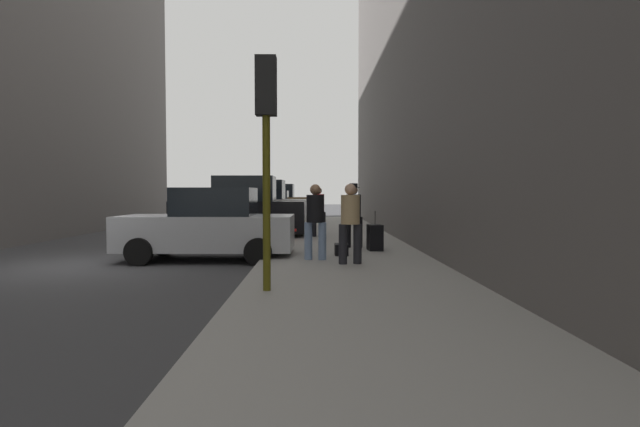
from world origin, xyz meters
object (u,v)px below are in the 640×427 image
object	(u,v)px
parked_black_suv	(241,211)
pedestrian_in_tan_coat	(350,219)
pedestrian_with_fedora	(354,212)
pedestrian_in_red_jacket	(318,209)
parked_silver_sedan	(209,226)
rolling_suitcase	(375,237)
duffel_bag	(341,249)
fire_hydrant	(290,229)
pedestrian_in_jeans	(315,218)
traffic_light	(266,122)
parked_gray_coupe	(269,207)
parked_white_van	(258,207)
parked_bronze_suv	(276,202)

from	to	relation	value
parked_black_suv	pedestrian_in_tan_coat	world-z (taller)	parked_black_suv
pedestrian_with_fedora	pedestrian_in_red_jacket	xyz separation A→B (m)	(-0.94, 3.48, -0.03)
parked_silver_sedan	pedestrian_with_fedora	size ratio (longest dim) A/B	2.38
rolling_suitcase	duffel_bag	bearing A→B (deg)	-132.38
fire_hydrant	pedestrian_in_tan_coat	xyz separation A→B (m)	(1.55, -5.61, 0.61)
fire_hydrant	pedestrian_in_jeans	xyz separation A→B (m)	(0.81, -4.92, 0.61)
fire_hydrant	pedestrian_with_fedora	distance (m)	3.12
pedestrian_in_red_jacket	fire_hydrant	bearing A→B (deg)	-131.12
traffic_light	pedestrian_in_red_jacket	distance (m)	9.72
rolling_suitcase	traffic_light	bearing A→B (deg)	-113.50
parked_gray_coupe	pedestrian_with_fedora	xyz separation A→B (m)	(3.68, -14.46, 0.29)
parked_white_van	parked_bronze_suv	xyz separation A→B (m)	(0.00, 10.71, 0.00)
parked_white_van	pedestrian_with_fedora	xyz separation A→B (m)	(3.68, -9.19, 0.10)
pedestrian_with_fedora	rolling_suitcase	xyz separation A→B (m)	(0.51, -0.68, -0.65)
rolling_suitcase	parked_black_suv	bearing A→B (deg)	133.02
parked_black_suv	pedestrian_in_tan_coat	xyz separation A→B (m)	(3.36, -7.01, 0.07)
duffel_bag	fire_hydrant	bearing A→B (deg)	109.34
pedestrian_in_red_jacket	parked_bronze_suv	bearing A→B (deg)	99.47
pedestrian_in_tan_coat	pedestrian_in_red_jacket	bearing A→B (deg)	95.31
parked_gray_coupe	pedestrian_in_jeans	size ratio (longest dim) A/B	2.48
pedestrian_in_red_jacket	duffel_bag	distance (m)	5.28
parked_gray_coupe	parked_bronze_suv	world-z (taller)	parked_bronze_suv
pedestrian_in_tan_coat	fire_hydrant	bearing A→B (deg)	105.49
pedestrian_in_tan_coat	rolling_suitcase	distance (m)	2.72
fire_hydrant	pedestrian_in_red_jacket	size ratio (longest dim) A/B	0.41
parked_gray_coupe	parked_white_van	bearing A→B (deg)	-90.00
duffel_bag	parked_bronze_suv	bearing A→B (deg)	98.55
fire_hydrant	duffel_bag	distance (m)	4.37
parked_silver_sedan	pedestrian_with_fedora	distance (m)	3.98
traffic_light	pedestrian_with_fedora	size ratio (longest dim) A/B	2.03
parked_silver_sedan	rolling_suitcase	distance (m)	4.28
parked_silver_sedan	traffic_light	bearing A→B (deg)	-67.96
parked_white_van	pedestrian_in_jeans	xyz separation A→B (m)	(2.62, -11.71, 0.07)
parked_bronze_suv	pedestrian_in_jeans	bearing A→B (deg)	-83.34
parked_silver_sedan	rolling_suitcase	bearing A→B (deg)	10.85
traffic_light	pedestrian_with_fedora	distance (m)	6.54
parked_black_suv	rolling_suitcase	distance (m)	6.17
parked_gray_coupe	duffel_bag	size ratio (longest dim) A/B	9.63
parked_gray_coupe	pedestrian_in_tan_coat	size ratio (longest dim) A/B	2.48
pedestrian_in_red_jacket	parked_gray_coupe	bearing A→B (deg)	103.99
pedestrian_with_fedora	pedestrian_in_red_jacket	world-z (taller)	pedestrian_with_fedora
parked_gray_coupe	duffel_bag	bearing A→B (deg)	-78.64
parked_black_suv	parked_bronze_suv	distance (m)	16.08
parked_gray_coupe	duffel_bag	xyz separation A→B (m)	(3.25, -16.18, -0.56)
pedestrian_with_fedora	duffel_bag	world-z (taller)	pedestrian_with_fedora
traffic_light	parked_gray_coupe	bearing A→B (deg)	95.16
pedestrian_in_jeans	pedestrian_in_tan_coat	size ratio (longest dim) A/B	1.00
pedestrian_in_red_jacket	parked_white_van	bearing A→B (deg)	115.60
parked_bronze_suv	pedestrian_in_tan_coat	distance (m)	23.34
parked_black_suv	duffel_bag	xyz separation A→B (m)	(3.25, -5.53, -0.74)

